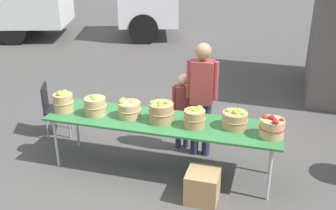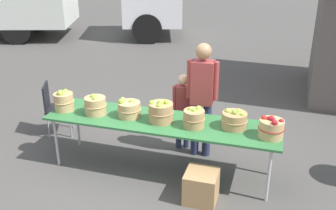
{
  "view_description": "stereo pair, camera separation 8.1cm",
  "coord_description": "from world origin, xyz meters",
  "px_view_note": "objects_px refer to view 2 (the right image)",
  "views": [
    {
      "loc": [
        1.34,
        -4.43,
        2.94
      ],
      "look_at": [
        0.0,
        0.3,
        0.85
      ],
      "focal_mm": 41.71,
      "sensor_mm": 36.0,
      "label": 1
    },
    {
      "loc": [
        1.42,
        -4.41,
        2.94
      ],
      "look_at": [
        0.0,
        0.3,
        0.85
      ],
      "focal_mm": 41.71,
      "sensor_mm": 36.0,
      "label": 2
    }
  ],
  "objects_px": {
    "apple_basket_green_3": "(161,112)",
    "apple_basket_green_1": "(95,105)",
    "apple_basket_green_5": "(234,120)",
    "apple_basket_red_0": "(271,128)",
    "produce_crate": "(201,186)",
    "child_customer": "(183,106)",
    "folding_chair": "(54,105)",
    "apple_basket_green_0": "(64,101)",
    "apple_basket_green_4": "(194,118)",
    "vendor_adult": "(202,92)",
    "market_table": "(161,123)",
    "apple_basket_green_2": "(129,109)"
  },
  "relations": [
    {
      "from": "apple_basket_green_3",
      "to": "apple_basket_green_1",
      "type": "bearing_deg",
      "value": -178.33
    },
    {
      "from": "apple_basket_green_1",
      "to": "apple_basket_green_5",
      "type": "xyz_separation_m",
      "value": [
        1.86,
        0.11,
        -0.02
      ]
    },
    {
      "from": "apple_basket_red_0",
      "to": "produce_crate",
      "type": "bearing_deg",
      "value": -148.54
    },
    {
      "from": "apple_basket_green_3",
      "to": "apple_basket_red_0",
      "type": "relative_size",
      "value": 1.08
    },
    {
      "from": "apple_basket_green_5",
      "to": "child_customer",
      "type": "bearing_deg",
      "value": 142.63
    },
    {
      "from": "apple_basket_green_3",
      "to": "folding_chair",
      "type": "bearing_deg",
      "value": 163.74
    },
    {
      "from": "folding_chair",
      "to": "child_customer",
      "type": "bearing_deg",
      "value": -110.1
    },
    {
      "from": "apple_basket_green_3",
      "to": "child_customer",
      "type": "height_order",
      "value": "child_customer"
    },
    {
      "from": "apple_basket_green_0",
      "to": "child_customer",
      "type": "xyz_separation_m",
      "value": [
        1.51,
        0.76,
        -0.19
      ]
    },
    {
      "from": "child_customer",
      "to": "folding_chair",
      "type": "height_order",
      "value": "child_customer"
    },
    {
      "from": "apple_basket_green_4",
      "to": "vendor_adult",
      "type": "distance_m",
      "value": 0.64
    },
    {
      "from": "market_table",
      "to": "apple_basket_green_2",
      "type": "bearing_deg",
      "value": 180.0
    },
    {
      "from": "market_table",
      "to": "apple_basket_green_0",
      "type": "distance_m",
      "value": 1.41
    },
    {
      "from": "apple_basket_green_0",
      "to": "apple_basket_green_4",
      "type": "bearing_deg",
      "value": 0.15
    },
    {
      "from": "apple_basket_green_5",
      "to": "apple_basket_green_3",
      "type": "bearing_deg",
      "value": -174.72
    },
    {
      "from": "apple_basket_green_0",
      "to": "apple_basket_red_0",
      "type": "relative_size",
      "value": 0.98
    },
    {
      "from": "apple_basket_green_1",
      "to": "child_customer",
      "type": "distance_m",
      "value": 1.29
    },
    {
      "from": "apple_basket_green_1",
      "to": "apple_basket_green_4",
      "type": "height_order",
      "value": "apple_basket_green_1"
    },
    {
      "from": "market_table",
      "to": "apple_basket_green_3",
      "type": "height_order",
      "value": "apple_basket_green_3"
    },
    {
      "from": "apple_basket_green_2",
      "to": "apple_basket_green_4",
      "type": "relative_size",
      "value": 1.12
    },
    {
      "from": "apple_basket_green_5",
      "to": "folding_chair",
      "type": "relative_size",
      "value": 0.39
    },
    {
      "from": "apple_basket_green_3",
      "to": "apple_basket_green_4",
      "type": "relative_size",
      "value": 1.18
    },
    {
      "from": "apple_basket_green_5",
      "to": "folding_chair",
      "type": "distance_m",
      "value": 2.98
    },
    {
      "from": "apple_basket_red_0",
      "to": "apple_basket_green_5",
      "type": "bearing_deg",
      "value": 164.19
    },
    {
      "from": "child_customer",
      "to": "folding_chair",
      "type": "distance_m",
      "value": 2.1
    },
    {
      "from": "folding_chair",
      "to": "vendor_adult",
      "type": "bearing_deg",
      "value": -113.63
    },
    {
      "from": "apple_basket_red_0",
      "to": "child_customer",
      "type": "bearing_deg",
      "value": 149.31
    },
    {
      "from": "market_table",
      "to": "apple_basket_red_0",
      "type": "relative_size",
      "value": 9.89
    },
    {
      "from": "apple_basket_green_0",
      "to": "apple_basket_green_5",
      "type": "bearing_deg",
      "value": 2.96
    },
    {
      "from": "apple_basket_green_0",
      "to": "produce_crate",
      "type": "distance_m",
      "value": 2.22
    },
    {
      "from": "apple_basket_green_0",
      "to": "vendor_adult",
      "type": "bearing_deg",
      "value": 19.14
    },
    {
      "from": "vendor_adult",
      "to": "apple_basket_green_5",
      "type": "bearing_deg",
      "value": 132.52
    },
    {
      "from": "market_table",
      "to": "apple_basket_green_5",
      "type": "height_order",
      "value": "apple_basket_green_5"
    },
    {
      "from": "apple_basket_green_5",
      "to": "child_customer",
      "type": "height_order",
      "value": "child_customer"
    },
    {
      "from": "apple_basket_green_4",
      "to": "apple_basket_green_5",
      "type": "bearing_deg",
      "value": 13.28
    },
    {
      "from": "apple_basket_green_2",
      "to": "apple_basket_green_3",
      "type": "xyz_separation_m",
      "value": [
        0.45,
        -0.02,
        0.02
      ]
    },
    {
      "from": "apple_basket_red_0",
      "to": "child_customer",
      "type": "distance_m",
      "value": 1.51
    },
    {
      "from": "apple_basket_green_2",
      "to": "folding_chair",
      "type": "bearing_deg",
      "value": 160.05
    },
    {
      "from": "apple_basket_green_1",
      "to": "apple_basket_red_0",
      "type": "distance_m",
      "value": 2.32
    },
    {
      "from": "apple_basket_green_3",
      "to": "produce_crate",
      "type": "height_order",
      "value": "apple_basket_green_3"
    },
    {
      "from": "market_table",
      "to": "apple_basket_green_5",
      "type": "relative_size",
      "value": 9.32
    },
    {
      "from": "folding_chair",
      "to": "produce_crate",
      "type": "relative_size",
      "value": 2.22
    },
    {
      "from": "apple_basket_green_2",
      "to": "apple_basket_green_3",
      "type": "bearing_deg",
      "value": -3.02
    },
    {
      "from": "folding_chair",
      "to": "apple_basket_green_2",
      "type": "bearing_deg",
      "value": -134.05
    },
    {
      "from": "apple_basket_green_1",
      "to": "produce_crate",
      "type": "xyz_separation_m",
      "value": [
        1.59,
        -0.46,
        -0.68
      ]
    },
    {
      "from": "apple_basket_green_0",
      "to": "apple_basket_green_2",
      "type": "distance_m",
      "value": 0.94
    },
    {
      "from": "apple_basket_green_0",
      "to": "apple_basket_green_4",
      "type": "distance_m",
      "value": 1.84
    },
    {
      "from": "vendor_adult",
      "to": "child_customer",
      "type": "bearing_deg",
      "value": -26.01
    },
    {
      "from": "vendor_adult",
      "to": "folding_chair",
      "type": "bearing_deg",
      "value": -3.01
    },
    {
      "from": "apple_basket_green_2",
      "to": "produce_crate",
      "type": "height_order",
      "value": "apple_basket_green_2"
    }
  ]
}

